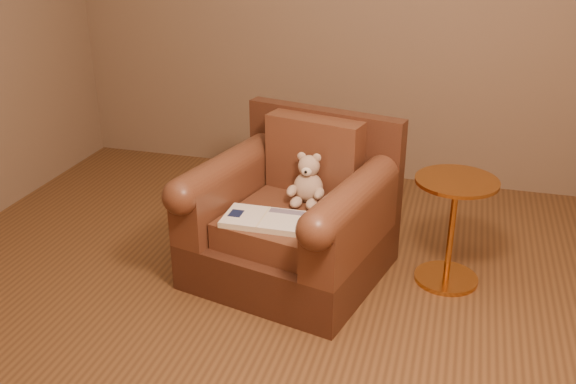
# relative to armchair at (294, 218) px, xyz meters

# --- Properties ---
(floor) EXTENTS (4.00, 4.00, 0.00)m
(floor) POSITION_rel_armchair_xyz_m (-0.01, -0.55, -0.31)
(floor) COLOR brown
(floor) RESTS_ON ground
(armchair) EXTENTS (1.07, 1.04, 0.81)m
(armchair) POSITION_rel_armchair_xyz_m (0.00, 0.00, 0.00)
(armchair) COLOR #412215
(armchair) RESTS_ON floor
(teddy_bear) EXTENTS (0.20, 0.22, 0.27)m
(teddy_bear) POSITION_rel_armchair_xyz_m (0.06, 0.06, 0.17)
(teddy_bear) COLOR tan
(teddy_bear) RESTS_ON armchair
(guidebook) EXTENTS (0.39, 0.24, 0.03)m
(guidebook) POSITION_rel_armchair_xyz_m (-0.09, -0.23, 0.09)
(guidebook) COLOR beige
(guidebook) RESTS_ON armchair
(side_table) EXTENTS (0.41, 0.41, 0.58)m
(side_table) POSITION_rel_armchair_xyz_m (0.80, 0.11, -0.00)
(side_table) COLOR #C58036
(side_table) RESTS_ON floor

